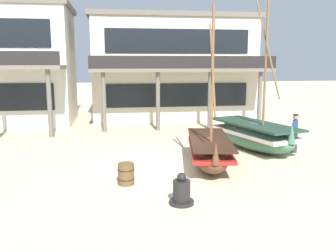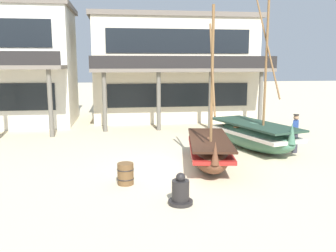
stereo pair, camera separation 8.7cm
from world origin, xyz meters
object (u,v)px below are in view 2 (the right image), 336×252
fishing_boat_centre_large (209,150)px  fisherman_by_hull (295,134)px  wooden_barrel (126,174)px  harbor_building_main (172,68)px  capstan_winch (181,192)px  fishing_boat_near_left (254,135)px

fishing_boat_centre_large → fisherman_by_hull: 4.49m
wooden_barrel → harbor_building_main: harbor_building_main is taller
fishing_boat_centre_large → capstan_winch: bearing=-115.9°
fishing_boat_near_left → harbor_building_main: 10.96m
fishing_boat_near_left → wooden_barrel: size_ratio=9.87×
fishing_boat_near_left → capstan_winch: 7.31m
fishing_boat_near_left → wooden_barrel: 7.07m
wooden_barrel → fishing_boat_centre_large: bearing=27.5°
fishing_boat_centre_large → capstan_winch: size_ratio=6.48×
fisherman_by_hull → capstan_winch: (-5.93, -5.07, -0.49)m
fishing_boat_near_left → fisherman_by_hull: fishing_boat_near_left is taller
harbor_building_main → capstan_winch: bearing=-97.8°
capstan_winch → harbor_building_main: harbor_building_main is taller
fisherman_by_hull → capstan_winch: bearing=-139.4°
fisherman_by_hull → wooden_barrel: size_ratio=2.41×
wooden_barrel → fisherman_by_hull: bearing=23.4°
fishing_boat_centre_large → capstan_winch: fishing_boat_centre_large is taller
fishing_boat_near_left → capstan_winch: (-4.38, -5.84, -0.33)m
capstan_winch → wooden_barrel: capstan_winch is taller
fishing_boat_near_left → fishing_boat_centre_large: 3.53m
capstan_winch → fisherman_by_hull: bearing=40.6°
fishing_boat_near_left → wooden_barrel: bearing=-145.8°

